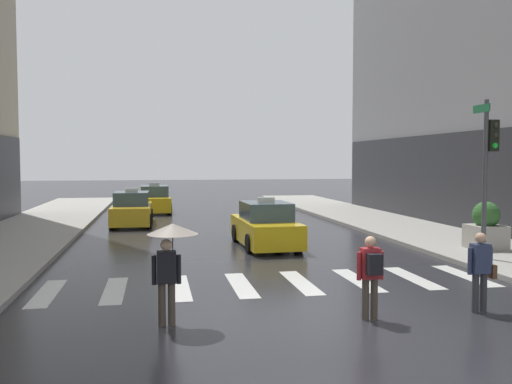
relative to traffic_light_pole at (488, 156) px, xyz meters
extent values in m
plane|color=#26262B|center=(-7.04, -4.55, -3.26)|extent=(160.00, 160.00, 0.00)
cube|color=silver|center=(-12.44, -1.55, -3.25)|extent=(0.50, 2.80, 0.01)
cube|color=silver|center=(-10.89, -1.55, -3.25)|extent=(0.50, 2.80, 0.01)
cube|color=silver|center=(-9.35, -1.55, -3.25)|extent=(0.50, 2.80, 0.01)
cube|color=silver|center=(-7.81, -1.55, -3.25)|extent=(0.50, 2.80, 0.01)
cube|color=silver|center=(-6.26, -1.55, -3.25)|extent=(0.50, 2.80, 0.01)
cube|color=silver|center=(-4.72, -1.55, -3.25)|extent=(0.50, 2.80, 0.01)
cube|color=silver|center=(-3.18, -1.55, -3.25)|extent=(0.50, 2.80, 0.01)
cube|color=silver|center=(-1.64, -1.55, -3.25)|extent=(0.50, 2.80, 0.01)
cube|color=#2D2D33|center=(3.41, 4.86, -1.06)|extent=(0.10, 31.36, 4.40)
cylinder|color=#47474C|center=(-0.10, 0.00, -0.71)|extent=(0.14, 0.14, 4.80)
cube|color=black|center=(0.12, 0.00, 0.62)|extent=(0.30, 0.26, 0.95)
sphere|color=#28231E|center=(0.12, -0.14, 0.92)|extent=(0.17, 0.17, 0.17)
sphere|color=#28231E|center=(0.12, -0.14, 0.62)|extent=(0.17, 0.17, 0.17)
sphere|color=green|center=(0.12, -0.14, 0.32)|extent=(0.17, 0.17, 0.17)
cube|color=#196638|center=(-0.15, 0.18, 1.44)|extent=(0.04, 0.84, 0.24)
cube|color=yellow|center=(-5.97, 4.44, -2.70)|extent=(1.93, 4.55, 0.84)
cube|color=#384C5B|center=(-5.97, 4.34, -1.96)|extent=(1.66, 2.14, 0.64)
cube|color=silver|center=(-5.97, 4.34, -1.55)|extent=(0.61, 0.26, 0.18)
cylinder|color=black|center=(-6.87, 5.77, -2.93)|extent=(0.24, 0.67, 0.66)
cylinder|color=black|center=(-5.16, 5.82, -2.93)|extent=(0.24, 0.67, 0.66)
cylinder|color=black|center=(-6.79, 3.07, -2.93)|extent=(0.24, 0.67, 0.66)
cylinder|color=black|center=(-5.08, 3.12, -2.93)|extent=(0.24, 0.67, 0.66)
cube|color=#F2EAB2|center=(-6.67, 6.69, -2.65)|extent=(0.20, 0.05, 0.14)
cube|color=#F2EAB2|center=(-5.41, 6.73, -2.65)|extent=(0.20, 0.05, 0.14)
cube|color=gold|center=(-11.04, 12.07, -2.70)|extent=(1.86, 4.53, 0.84)
cube|color=#384C5B|center=(-11.04, 11.97, -1.96)|extent=(1.63, 2.12, 0.64)
cube|color=silver|center=(-11.04, 11.97, -1.55)|extent=(0.60, 0.25, 0.18)
cylinder|color=black|center=(-11.88, 13.43, -2.93)|extent=(0.23, 0.66, 0.66)
cylinder|color=black|center=(-10.17, 13.41, -2.93)|extent=(0.23, 0.66, 0.66)
cylinder|color=black|center=(-11.91, 10.73, -2.93)|extent=(0.23, 0.66, 0.66)
cylinder|color=black|center=(-10.20, 10.71, -2.93)|extent=(0.23, 0.66, 0.66)
cube|color=#F2EAB2|center=(-11.64, 14.35, -2.65)|extent=(0.20, 0.04, 0.14)
cube|color=#F2EAB2|center=(-10.38, 14.33, -2.65)|extent=(0.20, 0.04, 0.14)
cube|color=yellow|center=(-9.98, 18.51, -2.70)|extent=(1.92, 4.55, 0.84)
cube|color=#384C5B|center=(-9.98, 18.41, -1.96)|extent=(1.66, 2.14, 0.64)
cube|color=silver|center=(-9.98, 18.41, -1.55)|extent=(0.61, 0.26, 0.18)
cylinder|color=black|center=(-10.87, 19.83, -2.93)|extent=(0.24, 0.67, 0.66)
cylinder|color=black|center=(-9.16, 19.88, -2.93)|extent=(0.24, 0.67, 0.66)
cylinder|color=black|center=(-10.80, 17.13, -2.93)|extent=(0.24, 0.67, 0.66)
cylinder|color=black|center=(-9.09, 17.18, -2.93)|extent=(0.24, 0.67, 0.66)
cube|color=#F2EAB2|center=(-10.67, 20.76, -2.65)|extent=(0.20, 0.05, 0.14)
cube|color=#F2EAB2|center=(-9.41, 20.79, -2.65)|extent=(0.20, 0.05, 0.14)
cylinder|color=#473D33|center=(-9.80, -4.63, -2.85)|extent=(0.14, 0.14, 0.82)
cylinder|color=#473D33|center=(-9.62, -4.63, -2.85)|extent=(0.14, 0.14, 0.82)
cube|color=black|center=(-9.71, -4.63, -2.14)|extent=(0.36, 0.24, 0.60)
sphere|color=beige|center=(-9.71, -4.63, -1.72)|extent=(0.22, 0.22, 0.22)
cylinder|color=black|center=(-9.94, -4.63, -2.19)|extent=(0.09, 0.09, 0.55)
cylinder|color=black|center=(-9.48, -4.63, -2.19)|extent=(0.09, 0.09, 0.55)
cylinder|color=#4C4C4C|center=(-9.59, -4.63, -1.84)|extent=(0.02, 0.02, 1.00)
cone|color=gray|center=(-9.59, -4.63, -1.42)|extent=(0.96, 0.96, 0.20)
cylinder|color=#473D33|center=(-5.88, -4.96, -2.85)|extent=(0.14, 0.14, 0.82)
cylinder|color=#473D33|center=(-5.70, -4.96, -2.85)|extent=(0.14, 0.14, 0.82)
cube|color=maroon|center=(-5.79, -4.96, -2.14)|extent=(0.36, 0.24, 0.60)
sphere|color=tan|center=(-5.79, -4.96, -1.72)|extent=(0.22, 0.22, 0.22)
cylinder|color=maroon|center=(-6.02, -4.96, -2.19)|extent=(0.09, 0.09, 0.55)
cylinder|color=maroon|center=(-5.56, -4.96, -2.19)|extent=(0.09, 0.09, 0.55)
cube|color=black|center=(-5.79, -5.18, -2.12)|extent=(0.28, 0.18, 0.40)
cylinder|color=#333338|center=(-3.46, -4.87, -2.85)|extent=(0.14, 0.14, 0.82)
cylinder|color=#333338|center=(-3.28, -4.87, -2.85)|extent=(0.14, 0.14, 0.82)
cube|color=#2D3856|center=(-3.37, -4.87, -2.14)|extent=(0.36, 0.24, 0.60)
sphere|color=tan|center=(-3.37, -4.87, -1.72)|extent=(0.22, 0.22, 0.22)
cylinder|color=#2D3856|center=(-3.60, -4.87, -2.19)|extent=(0.09, 0.09, 0.55)
cylinder|color=#2D3856|center=(-3.14, -4.87, -2.19)|extent=(0.09, 0.09, 0.55)
cube|color=brown|center=(-3.09, -4.87, -2.42)|extent=(0.10, 0.20, 0.28)
cube|color=#A8A399|center=(1.05, 1.62, -2.71)|extent=(1.10, 1.10, 0.80)
sphere|color=#33662D|center=(1.05, 1.62, -1.96)|extent=(0.90, 0.90, 0.90)
camera|label=1|loc=(-9.89, -14.87, -0.14)|focal=38.15mm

